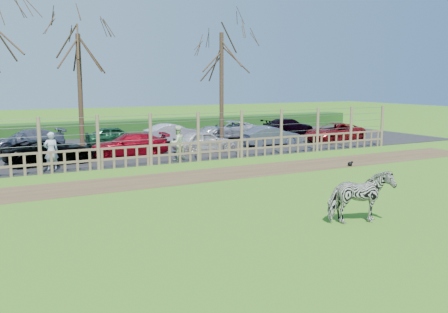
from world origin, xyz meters
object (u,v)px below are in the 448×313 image
visitor_a (51,151)px  car_5 (271,136)px  visitor_b (177,143)px  car_4 (204,141)px  car_9 (27,140)px  car_10 (115,136)px  car_11 (172,133)px  car_3 (129,145)px  tree_right (221,61)px  tree_mid (79,65)px  car_12 (228,129)px  zebra (360,197)px  crow (350,164)px  car_13 (289,127)px  car_2 (51,151)px  car_6 (334,132)px

visitor_a → car_5: size_ratio=0.47×
car_5 → visitor_b: bearing=113.2°
visitor_a → car_4: (8.56, 1.96, -0.26)m
visitor_b → car_9: size_ratio=0.42×
car_10 → car_11: (3.82, -0.01, 0.00)m
car_3 → car_5: size_ratio=1.14×
tree_right → visitor_a: tree_right is taller
tree_mid → car_12: 11.64m
zebra → car_4: zebra is taller
tree_right → crow: tree_right is taller
car_13 → tree_mid: bearing=95.3°
car_2 → car_6: 17.95m
car_4 → car_5: same height
car_6 → car_11: same height
tree_mid → visitor_a: size_ratio=3.96×
tree_right → zebra: tree_right is taller
car_11 → car_4: bearing=173.0°
car_10 → car_5: bearing=-115.3°
crow → car_13: car_13 is taller
car_10 → tree_mid: bearing=134.7°
car_13 → car_12: bearing=84.5°
car_4 → car_9: bearing=58.5°
car_10 → car_4: bearing=-140.6°
car_2 → car_11: bearing=-64.7°
car_4 → car_6: 9.68m
visitor_a → car_3: (4.38, 2.51, -0.26)m
tree_right → crow: size_ratio=25.02×
car_11 → car_12: 4.31m
car_2 → car_13: 18.44m
zebra → car_9: (-6.41, 20.04, -0.13)m
car_9 → car_3: bearing=36.2°
car_10 → car_12: (8.12, 0.31, 0.00)m
tree_right → car_12: size_ratio=1.70×
tree_right → car_9: (-11.56, 1.98, -4.60)m
car_11 → car_12: (4.30, 0.32, 0.00)m
tree_right → car_3: bearing=-158.2°
tree_right → car_9: bearing=170.3°
car_12 → car_13: bearing=89.4°
car_4 → car_13: (9.43, 5.13, 0.00)m
car_4 → visitor_a: bearing=103.1°
tree_right → car_10: (-6.56, 1.66, -4.60)m
car_5 → car_9: (-13.44, 4.90, 0.00)m
car_2 → tree_mid: bearing=-42.4°
tree_mid → car_10: tree_mid is taller
car_5 → car_13: same height
visitor_a → car_6: 18.38m
crow → car_4: size_ratio=0.08×
visitor_a → car_12: 14.92m
car_9 → tree_right: bearing=73.4°
tree_right → crow: (1.22, -10.69, -5.12)m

